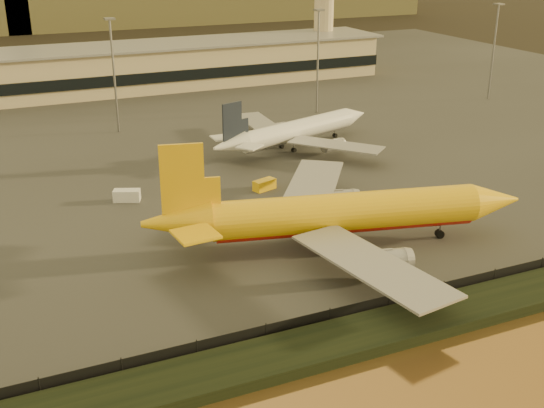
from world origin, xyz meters
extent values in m
plane|color=black|center=(0.00, 0.00, 0.00)|extent=(900.00, 900.00, 0.00)
cube|color=black|center=(0.00, -17.00, 0.70)|extent=(320.00, 7.00, 1.40)
cube|color=#2D2D2D|center=(0.00, 95.00, 0.10)|extent=(320.00, 220.00, 0.20)
cube|color=black|center=(0.00, -13.00, 1.30)|extent=(300.00, 0.05, 2.20)
cube|color=tan|center=(0.00, 125.00, 6.20)|extent=(160.00, 22.00, 12.00)
cube|color=black|center=(0.00, 113.80, 5.20)|extent=(160.00, 0.60, 3.00)
cube|color=gray|center=(0.00, 125.00, 12.50)|extent=(164.00, 24.00, 0.60)
cylinder|color=tan|center=(70.00, 131.00, 15.20)|extent=(6.40, 6.40, 30.00)
cylinder|color=slate|center=(-10.00, 80.00, 12.70)|extent=(0.50, 0.50, 25.00)
cube|color=slate|center=(-10.00, 80.00, 25.40)|extent=(2.20, 2.20, 0.40)
cylinder|color=slate|center=(40.00, 78.00, 12.70)|extent=(0.50, 0.50, 25.00)
cube|color=slate|center=(40.00, 78.00, 25.40)|extent=(2.20, 2.20, 0.40)
cylinder|color=slate|center=(90.00, 72.00, 12.70)|extent=(0.50, 0.50, 25.00)
cube|color=slate|center=(90.00, 72.00, 25.40)|extent=(2.20, 2.20, 0.40)
cylinder|color=#EFB30C|center=(6.57, 5.41, 5.47)|extent=(38.68, 14.20, 5.55)
cylinder|color=red|center=(6.57, 5.41, 4.50)|extent=(37.36, 12.77, 4.33)
cone|color=#EFB30C|center=(28.91, 0.16, 5.47)|extent=(8.55, 7.11, 5.55)
cone|color=#EFB30C|center=(-16.81, 10.91, 5.89)|extent=(10.62, 7.60, 5.55)
cube|color=#EFB30C|center=(-15.77, 10.67, 12.00)|extent=(5.82, 1.78, 9.71)
cube|color=#EFB30C|center=(-13.46, 15.82, 6.31)|extent=(7.30, 7.28, 0.33)
cube|color=#EFB30C|center=(-16.00, 5.02, 6.31)|extent=(5.76, 5.70, 0.33)
cube|color=gray|center=(8.92, 20.05, 4.50)|extent=(19.96, 23.93, 0.33)
cylinder|color=gray|center=(10.69, 15.93, 2.98)|extent=(6.93, 4.44, 3.05)
cube|color=gray|center=(2.15, -8.74, 4.50)|extent=(11.05, 24.88, 0.33)
cylinder|color=gray|center=(5.57, -5.84, 2.98)|extent=(6.93, 4.44, 3.05)
cylinder|color=black|center=(20.86, 2.05, 0.81)|extent=(1.41, 1.23, 1.22)
cylinder|color=slate|center=(20.86, 2.05, 1.45)|extent=(0.21, 0.21, 2.50)
cylinder|color=black|center=(2.10, 3.90, 0.81)|extent=(1.41, 1.23, 1.22)
cylinder|color=slate|center=(2.10, 3.90, 1.45)|extent=(0.21, 0.21, 2.50)
cylinder|color=black|center=(3.24, 8.76, 0.81)|extent=(1.41, 1.23, 1.22)
cylinder|color=slate|center=(3.24, 8.76, 1.45)|extent=(0.21, 0.21, 2.50)
cylinder|color=silver|center=(22.18, 52.33, 4.15)|extent=(29.73, 13.25, 4.16)
cylinder|color=gray|center=(22.18, 52.33, 3.42)|extent=(28.66, 12.12, 3.24)
cone|color=silver|center=(39.17, 57.88, 4.15)|extent=(6.82, 5.76, 4.16)
cone|color=silver|center=(4.40, 46.52, 4.46)|extent=(8.40, 6.27, 4.16)
cube|color=black|center=(5.19, 46.78, 9.03)|extent=(4.45, 1.74, 7.27)
cube|color=silver|center=(4.69, 50.99, 4.77)|extent=(4.16, 3.96, 0.25)
cube|color=silver|center=(7.27, 43.09, 4.77)|extent=(5.68, 5.64, 0.25)
cube|color=gray|center=(17.84, 62.94, 3.42)|extent=(7.08, 19.05, 0.25)
cylinder|color=gray|center=(20.69, 60.92, 2.28)|extent=(5.45, 3.72, 2.29)
cube|color=gray|center=(24.94, 41.21, 3.42)|extent=(16.50, 18.05, 0.25)
cylinder|color=gray|center=(26.04, 44.52, 2.28)|extent=(5.45, 3.72, 2.29)
cylinder|color=black|center=(33.04, 55.88, 0.66)|extent=(1.10, 0.98, 0.91)
cylinder|color=slate|center=(33.04, 55.88, 1.14)|extent=(0.22, 0.22, 1.87)
cylinder|color=black|center=(19.80, 49.59, 0.66)|extent=(1.10, 0.98, 0.91)
cylinder|color=slate|center=(19.80, 49.59, 1.14)|extent=(0.22, 0.22, 1.87)
cylinder|color=black|center=(18.64, 53.14, 0.66)|extent=(1.10, 0.98, 0.91)
cylinder|color=slate|center=(18.64, 53.14, 1.14)|extent=(0.22, 0.22, 1.87)
cube|color=#EFB30C|center=(5.25, 31.55, 1.12)|extent=(4.48, 3.04, 1.85)
cube|color=silver|center=(-18.22, 36.05, 1.19)|extent=(4.85, 3.54, 1.99)
camera|label=1|loc=(-39.87, -72.25, 42.28)|focal=45.00mm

